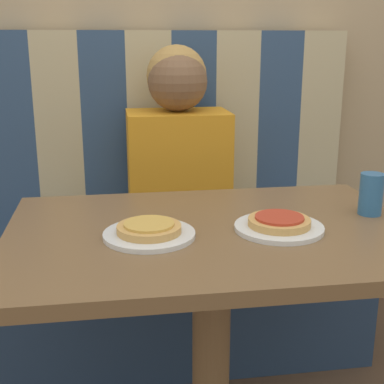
# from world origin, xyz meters

# --- Properties ---
(wall_back) EXTENTS (7.00, 0.05, 2.60)m
(wall_back) POSITION_xyz_m (0.00, 0.99, 1.30)
(wall_back) COLOR tan
(wall_back) RESTS_ON ground_plane
(booth_seat) EXTENTS (1.40, 0.53, 0.43)m
(booth_seat) POSITION_xyz_m (0.00, 0.67, 0.21)
(booth_seat) COLOR navy
(booth_seat) RESTS_ON ground_plane
(booth_backrest) EXTENTS (1.40, 0.09, 0.80)m
(booth_backrest) POSITION_xyz_m (0.00, 0.90, 0.83)
(booth_backrest) COLOR navy
(booth_backrest) RESTS_ON booth_seat
(dining_table) EXTENTS (1.02, 0.70, 0.74)m
(dining_table) POSITION_xyz_m (0.00, 0.00, 0.64)
(dining_table) COLOR brown
(dining_table) RESTS_ON ground_plane
(person) EXTENTS (0.37, 0.25, 0.75)m
(person) POSITION_xyz_m (0.00, 0.68, 0.80)
(person) COLOR orange
(person) RESTS_ON booth_seat
(plate_left) EXTENTS (0.22, 0.22, 0.01)m
(plate_left) POSITION_xyz_m (-0.16, -0.04, 0.74)
(plate_left) COLOR white
(plate_left) RESTS_ON dining_table
(plate_right) EXTENTS (0.22, 0.22, 0.01)m
(plate_right) POSITION_xyz_m (0.16, -0.04, 0.74)
(plate_right) COLOR white
(plate_right) RESTS_ON dining_table
(pizza_left) EXTENTS (0.15, 0.15, 0.02)m
(pizza_left) POSITION_xyz_m (-0.16, -0.04, 0.76)
(pizza_left) COLOR tan
(pizza_left) RESTS_ON plate_left
(pizza_right) EXTENTS (0.15, 0.15, 0.02)m
(pizza_right) POSITION_xyz_m (0.16, -0.04, 0.76)
(pizza_right) COLOR tan
(pizza_right) RESTS_ON plate_right
(drinking_cup) EXTENTS (0.06, 0.06, 0.11)m
(drinking_cup) POSITION_xyz_m (0.44, 0.05, 0.79)
(drinking_cup) COLOR #2D669E
(drinking_cup) RESTS_ON dining_table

